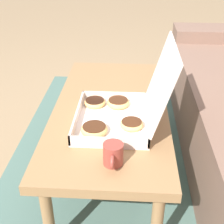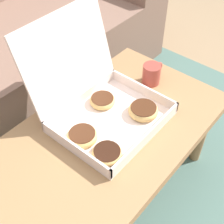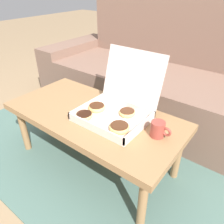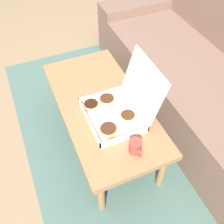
% 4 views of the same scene
% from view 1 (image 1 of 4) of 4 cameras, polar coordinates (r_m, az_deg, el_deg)
% --- Properties ---
extents(ground_plane, '(12.00, 12.00, 0.00)m').
position_cam_1_polar(ground_plane, '(1.68, 1.29, -10.77)').
color(ground_plane, '#937756').
extents(area_rug, '(2.31, 1.80, 0.01)m').
position_cam_1_polar(area_rug, '(1.69, 11.66, -10.85)').
color(area_rug, '#4C6B60').
rests_on(area_rug, ground_plane).
extents(coffee_table, '(1.07, 0.52, 0.39)m').
position_cam_1_polar(coffee_table, '(1.47, -0.26, -0.44)').
color(coffee_table, '#997047').
rests_on(coffee_table, ground_plane).
extents(pastry_box, '(0.38, 0.39, 0.35)m').
position_cam_1_polar(pastry_box, '(1.31, 1.75, 0.56)').
color(pastry_box, silver).
rests_on(pastry_box, coffee_table).
extents(coffee_mug, '(0.11, 0.07, 0.08)m').
position_cam_1_polar(coffee_mug, '(1.09, 0.20, -7.77)').
color(coffee_mug, '#993D33').
rests_on(coffee_mug, coffee_table).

